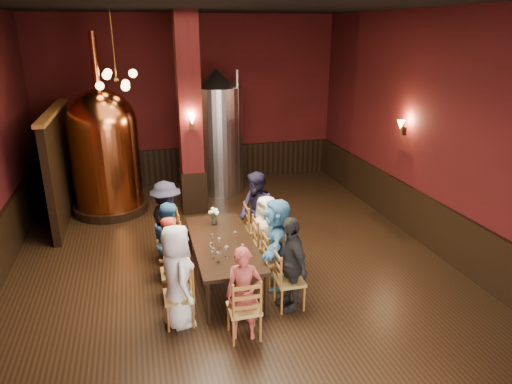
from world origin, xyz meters
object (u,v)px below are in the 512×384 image
object	(u,v)px
person_0	(177,276)
person_2	(170,241)
steel_vessel	(218,132)
person_1	(174,259)
copper_kettle	(105,150)
rose_vase	(214,214)
dining_table	(223,245)

from	to	relation	value
person_0	person_2	world-z (taller)	person_0
person_2	steel_vessel	size ratio (longest dim) A/B	0.44
person_1	person_2	size ratio (longest dim) A/B	1.01
person_0	steel_vessel	distance (m)	5.94
copper_kettle	rose_vase	xyz separation A→B (m)	(1.96, -3.15, -0.52)
copper_kettle	steel_vessel	bearing A→B (deg)	15.57
person_2	steel_vessel	distance (m)	4.70
person_0	copper_kettle	bearing A→B (deg)	4.58
person_0	person_1	distance (m)	0.67
rose_vase	dining_table	bearing A→B (deg)	-89.03
person_0	rose_vase	bearing A→B (deg)	-34.28
person_2	copper_kettle	bearing A→B (deg)	-2.63
person_0	person_2	distance (m)	1.33
person_0	steel_vessel	size ratio (longest dim) A/B	0.49
person_2	copper_kettle	distance (m)	3.80
person_2	rose_vase	bearing A→B (deg)	-84.48
person_0	person_2	xyz separation A→B (m)	(0.01, 1.33, -0.07)
person_0	rose_vase	world-z (taller)	person_0
dining_table	rose_vase	bearing A→B (deg)	91.36
dining_table	person_0	world-z (taller)	person_0
person_2	steel_vessel	bearing A→B (deg)	-40.96
rose_vase	steel_vessel	bearing A→B (deg)	78.46
dining_table	person_1	distance (m)	0.91
steel_vessel	person_1	bearing A→B (deg)	-108.23
dining_table	copper_kettle	distance (m)	4.43
person_1	copper_kettle	world-z (taller)	copper_kettle
dining_table	steel_vessel	bearing A→B (deg)	80.79
person_1	person_2	world-z (taller)	person_1
dining_table	copper_kettle	bearing A→B (deg)	117.32
person_1	steel_vessel	distance (m)	5.32
person_2	dining_table	bearing A→B (deg)	-131.84
person_1	rose_vase	distance (m)	1.38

